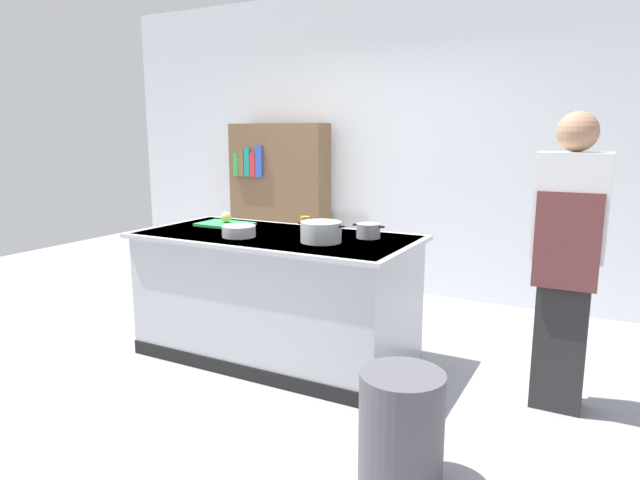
{
  "coord_description": "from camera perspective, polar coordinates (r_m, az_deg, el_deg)",
  "views": [
    {
      "loc": [
        2.1,
        -3.27,
        1.6
      ],
      "look_at": [
        0.25,
        0.2,
        0.85
      ],
      "focal_mm": 31.42,
      "sensor_mm": 36.0,
      "label": 1
    }
  ],
  "objects": [
    {
      "name": "ground_plane",
      "position": [
        4.2,
        -4.39,
        -11.62
      ],
      "size": [
        10.0,
        10.0,
        0.0
      ],
      "primitive_type": "plane",
      "color": "gray"
    },
    {
      "name": "back_wall",
      "position": [
        5.76,
        6.81,
        9.75
      ],
      "size": [
        6.4,
        0.12,
        3.0
      ],
      "primitive_type": "cube",
      "color": "silver",
      "rests_on": "ground_plane"
    },
    {
      "name": "counter_island",
      "position": [
        4.05,
        -4.49,
        -5.52
      ],
      "size": [
        1.98,
        0.98,
        0.9
      ],
      "color": "#B7BABF",
      "rests_on": "ground_plane"
    },
    {
      "name": "cutting_board",
      "position": [
        4.38,
        -9.66,
        1.59
      ],
      "size": [
        0.4,
        0.28,
        0.02
      ],
      "primitive_type": "cube",
      "color": "green",
      "rests_on": "counter_island"
    },
    {
      "name": "onion",
      "position": [
        4.39,
        -9.56,
        2.3
      ],
      "size": [
        0.08,
        0.08,
        0.08
      ],
      "primitive_type": "sphere",
      "color": "tan",
      "rests_on": "cutting_board"
    },
    {
      "name": "stock_pot",
      "position": [
        3.65,
        0.11,
        0.84
      ],
      "size": [
        0.34,
        0.27,
        0.14
      ],
      "color": "#B7BABF",
      "rests_on": "counter_island"
    },
    {
      "name": "sauce_pan",
      "position": [
        3.81,
        4.95,
        0.95
      ],
      "size": [
        0.23,
        0.16,
        0.1
      ],
      "color": "#99999E",
      "rests_on": "counter_island"
    },
    {
      "name": "mixing_bowl",
      "position": [
        3.89,
        -8.27,
        0.89
      ],
      "size": [
        0.23,
        0.23,
        0.08
      ],
      "primitive_type": "cylinder",
      "color": "#B7BABF",
      "rests_on": "counter_island"
    },
    {
      "name": "juice_cup",
      "position": [
        4.12,
        -1.55,
        1.72
      ],
      "size": [
        0.07,
        0.07,
        0.1
      ],
      "primitive_type": "cylinder",
      "color": "yellow",
      "rests_on": "counter_island"
    },
    {
      "name": "trash_bin",
      "position": [
        2.75,
        8.27,
        -18.35
      ],
      "size": [
        0.39,
        0.39,
        0.53
      ],
      "primitive_type": "cylinder",
      "color": "#4C4C51",
      "rests_on": "ground_plane"
    },
    {
      "name": "person_chef",
      "position": [
        3.47,
        23.87,
        -1.55
      ],
      "size": [
        0.38,
        0.25,
        1.72
      ],
      "rotation": [
        0.0,
        0.0,
        1.61
      ],
      "color": "#282828",
      "rests_on": "ground_plane"
    },
    {
      "name": "bookshelf",
      "position": [
        6.04,
        -4.17,
        3.68
      ],
      "size": [
        1.1,
        0.31,
        1.7
      ],
      "color": "brown",
      "rests_on": "ground_plane"
    }
  ]
}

